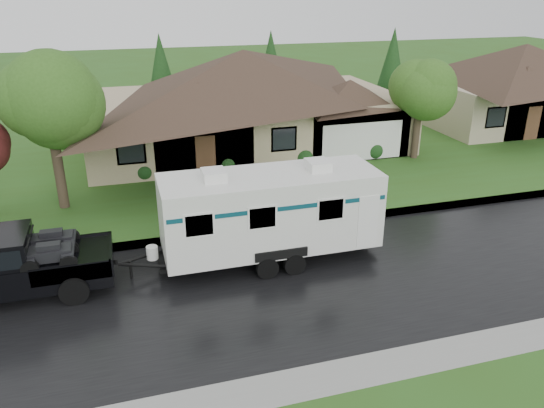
% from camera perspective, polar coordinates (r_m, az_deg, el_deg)
% --- Properties ---
extents(ground, '(140.00, 140.00, 0.00)m').
position_cam_1_polar(ground, '(19.58, 1.15, -5.52)').
color(ground, '#30571B').
rests_on(ground, ground).
extents(road, '(140.00, 8.00, 0.01)m').
position_cam_1_polar(road, '(17.93, 3.09, -8.39)').
color(road, black).
rests_on(road, ground).
extents(curb, '(140.00, 0.50, 0.15)m').
position_cam_1_polar(curb, '(21.47, -0.66, -2.62)').
color(curb, gray).
rests_on(curb, ground).
extents(lawn, '(140.00, 26.00, 0.15)m').
position_cam_1_polar(lawn, '(33.17, -6.72, 6.46)').
color(lawn, '#30571B').
rests_on(lawn, ground).
extents(house_main, '(19.44, 10.80, 6.90)m').
position_cam_1_polar(house_main, '(31.71, -2.46, 12.37)').
color(house_main, tan).
rests_on(house_main, lawn).
extents(house_neighbor, '(15.12, 9.72, 6.45)m').
position_cam_1_polar(house_neighbor, '(41.72, 25.72, 12.33)').
color(house_neighbor, tan).
rests_on(house_neighbor, lawn).
extents(tree_left_green, '(3.94, 3.94, 6.52)m').
position_cam_1_polar(tree_left_green, '(23.79, -22.93, 9.82)').
color(tree_left_green, '#382B1E').
rests_on(tree_left_green, lawn).
extents(tree_right_green, '(3.27, 3.27, 5.41)m').
position_cam_1_polar(tree_right_green, '(30.21, 15.70, 11.65)').
color(tree_right_green, '#382B1E').
rests_on(tree_right_green, lawn).
extents(shrub_row, '(13.60, 1.00, 1.00)m').
position_cam_1_polar(shrub_row, '(28.09, -0.66, 4.84)').
color(shrub_row, '#143814').
rests_on(shrub_row, lawn).
extents(travel_trailer, '(7.98, 2.80, 3.58)m').
position_cam_1_polar(travel_trailer, '(18.52, -0.17, -0.71)').
color(travel_trailer, silver).
rests_on(travel_trailer, ground).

